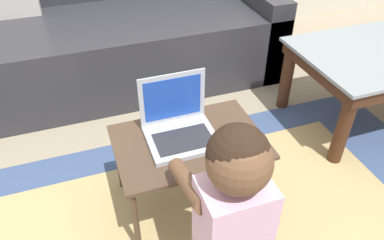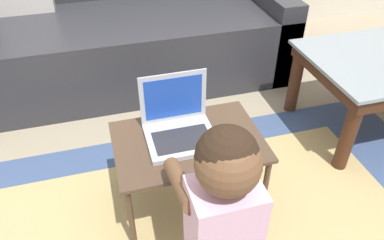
{
  "view_description": "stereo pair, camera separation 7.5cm",
  "coord_description": "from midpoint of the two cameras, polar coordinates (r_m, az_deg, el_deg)",
  "views": [
    {
      "loc": [
        -0.43,
        -1.07,
        1.35
      ],
      "look_at": [
        -0.03,
        0.07,
        0.42
      ],
      "focal_mm": 35.0,
      "sensor_mm": 36.0,
      "label": 1
    },
    {
      "loc": [
        -0.36,
        -1.09,
        1.35
      ],
      "look_at": [
        -0.03,
        0.07,
        0.42
      ],
      "focal_mm": 35.0,
      "sensor_mm": 36.0,
      "label": 2
    }
  ],
  "objects": [
    {
      "name": "area_rug",
      "position": [
        1.64,
        3.08,
        -17.75
      ],
      "size": [
        2.53,
        1.46,
        0.01
      ],
      "color": "#3D517A",
      "rests_on": "ground_plane"
    },
    {
      "name": "couch",
      "position": [
        2.61,
        -8.91,
        13.19
      ],
      "size": [
        2.02,
        0.93,
        0.83
      ],
      "color": "#2D2D33",
      "rests_on": "ground_plane"
    },
    {
      "name": "person_seated",
      "position": [
        1.22,
        6.43,
        -15.97
      ],
      "size": [
        0.28,
        0.41,
        0.76
      ],
      "color": "#E5B2CC",
      "rests_on": "ground_plane"
    },
    {
      "name": "laptop_desk",
      "position": [
        1.54,
        0.83,
        -4.21
      ],
      "size": [
        0.6,
        0.41,
        0.36
      ],
      "color": "#4C3828",
      "rests_on": "ground_plane"
    },
    {
      "name": "ground_plane",
      "position": [
        1.77,
        2.85,
        -12.19
      ],
      "size": [
        16.0,
        16.0,
        0.0
      ],
      "primitive_type": "plane",
      "color": "gray"
    },
    {
      "name": "computer_mouse",
      "position": [
        1.51,
        8.0,
        -2.84
      ],
      "size": [
        0.06,
        0.09,
        0.03
      ],
      "color": "#234CB2",
      "rests_on": "laptop_desk"
    },
    {
      "name": "laptop",
      "position": [
        1.51,
        -0.55,
        -1.25
      ],
      "size": [
        0.28,
        0.24,
        0.25
      ],
      "color": "#B7BCC6",
      "rests_on": "laptop_desk"
    }
  ]
}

